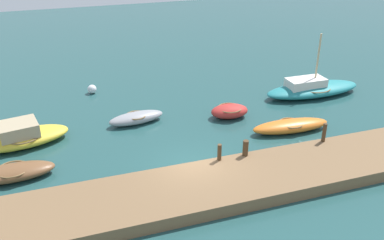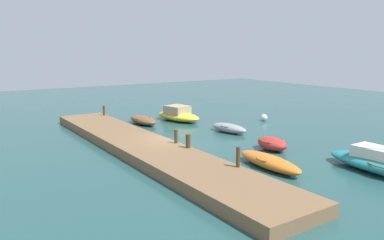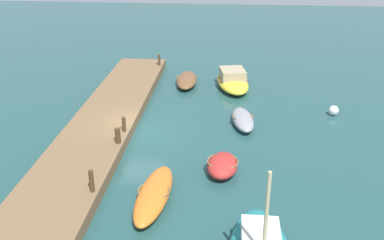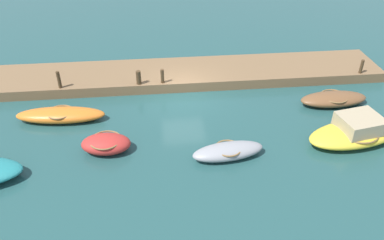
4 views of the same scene
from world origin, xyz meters
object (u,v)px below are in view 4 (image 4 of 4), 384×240
at_px(rowboat_brown, 334,99).
at_px(mooring_post_mid_west, 162,76).
at_px(rowboat_orange, 61,115).
at_px(motorboat_yellow, 356,131).
at_px(rowboat_grey, 228,151).
at_px(mooring_post_mid_east, 139,78).
at_px(dinghy_red, 106,144).
at_px(mooring_post_east, 59,80).
at_px(mooring_post_west, 362,67).

distance_m(rowboat_brown, mooring_post_mid_west, 9.46).
xyz_separation_m(rowboat_orange, mooring_post_mid_west, (-5.28, -2.46, 0.65)).
bearing_deg(mooring_post_mid_west, motorboat_yellow, 147.55).
relative_size(rowboat_grey, mooring_post_mid_east, 4.29).
xyz_separation_m(dinghy_red, rowboat_orange, (2.50, -2.77, -0.07)).
height_order(dinghy_red, mooring_post_mid_west, mooring_post_mid_west).
bearing_deg(motorboat_yellow, mooring_post_mid_east, -39.60).
xyz_separation_m(dinghy_red, mooring_post_mid_west, (-2.78, -5.22, 0.58)).
relative_size(dinghy_red, mooring_post_east, 2.38).
relative_size(rowboat_orange, mooring_post_east, 4.62).
distance_m(rowboat_brown, motorboat_yellow, 3.26).
relative_size(mooring_post_mid_west, mooring_post_east, 0.83).
xyz_separation_m(dinghy_red, mooring_post_east, (2.88, -5.22, 0.67)).
bearing_deg(mooring_post_west, mooring_post_mid_west, 0.00).
relative_size(motorboat_yellow, mooring_post_mid_west, 6.11).
bearing_deg(mooring_post_east, rowboat_grey, 143.07).
bearing_deg(mooring_post_east, rowboat_orange, 98.76).
bearing_deg(motorboat_yellow, rowboat_brown, -106.20).
bearing_deg(mooring_post_mid_east, mooring_post_east, 0.00).
bearing_deg(mooring_post_west, mooring_post_mid_east, 0.00).
relative_size(dinghy_red, mooring_post_mid_west, 2.85).
xyz_separation_m(dinghy_red, mooring_post_west, (-14.49, -5.22, 0.59)).
bearing_deg(mooring_post_mid_east, dinghy_red, 74.45).
xyz_separation_m(motorboat_yellow, mooring_post_mid_west, (8.83, -5.61, 0.48)).
height_order(dinghy_red, mooring_post_mid_east, mooring_post_mid_east).
height_order(mooring_post_west, mooring_post_mid_east, mooring_post_west).
bearing_deg(rowboat_orange, motorboat_yellow, 171.35).
distance_m(mooring_post_mid_west, mooring_post_east, 5.66).
relative_size(dinghy_red, motorboat_yellow, 0.47).
relative_size(rowboat_grey, motorboat_yellow, 0.67).
bearing_deg(mooring_post_mid_west, mooring_post_east, 0.00).
height_order(motorboat_yellow, mooring_post_mid_west, mooring_post_mid_west).
relative_size(rowboat_brown, mooring_post_mid_west, 4.50).
bearing_deg(rowboat_brown, mooring_post_east, -10.61).
distance_m(motorboat_yellow, mooring_post_east, 15.55).
bearing_deg(rowboat_brown, rowboat_grey, 29.24).
xyz_separation_m(rowboat_brown, mooring_post_east, (14.80, -2.37, 0.74)).
bearing_deg(mooring_post_mid_east, rowboat_grey, 122.45).
height_order(rowboat_grey, motorboat_yellow, motorboat_yellow).
distance_m(rowboat_orange, mooring_post_mid_west, 5.86).
distance_m(dinghy_red, mooring_post_west, 15.41).
bearing_deg(rowboat_brown, mooring_post_mid_east, -14.27).
height_order(rowboat_orange, mooring_post_mid_east, mooring_post_mid_east).
distance_m(mooring_post_mid_west, mooring_post_mid_east, 1.33).
bearing_deg(rowboat_brown, mooring_post_west, -138.88).
height_order(rowboat_grey, mooring_post_east, mooring_post_east).
bearing_deg(rowboat_orange, rowboat_brown, -175.69).
height_order(rowboat_grey, rowboat_orange, rowboat_orange).
bearing_deg(mooring_post_east, mooring_post_west, 180.00).
distance_m(motorboat_yellow, mooring_post_mid_east, 11.61).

